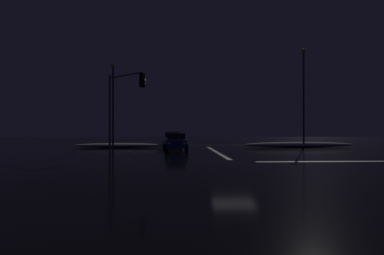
% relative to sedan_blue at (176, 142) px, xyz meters
% --- Properties ---
extents(ground, '(120.00, 120.00, 0.10)m').
position_rel_sedan_blue_xyz_m(ground, '(3.39, -10.68, -0.85)').
color(ground, black).
extents(stop_line_north, '(0.35, 14.90, 0.01)m').
position_rel_sedan_blue_xyz_m(stop_line_north, '(3.39, -2.00, -0.80)').
color(stop_line_north, white).
rests_on(stop_line_north, ground).
extents(centre_line_ns, '(22.00, 0.15, 0.01)m').
position_rel_sedan_blue_xyz_m(centre_line_ns, '(3.39, 9.60, -0.80)').
color(centre_line_ns, yellow).
rests_on(centre_line_ns, ground).
extents(crosswalk_bar_east, '(14.90, 0.40, 0.01)m').
position_rel_sedan_blue_xyz_m(crosswalk_bar_east, '(12.17, -10.68, -0.80)').
color(crosswalk_bar_east, white).
rests_on(crosswalk_bar_east, ground).
extents(snow_bank_left_curb, '(9.34, 1.50, 0.46)m').
position_rel_sedan_blue_xyz_m(snow_bank_left_curb, '(-6.09, 4.96, -0.57)').
color(snow_bank_left_curb, white).
rests_on(snow_bank_left_curb, ground).
extents(snow_bank_right_curb, '(11.70, 1.50, 0.58)m').
position_rel_sedan_blue_xyz_m(snow_bank_right_curb, '(12.87, 4.20, -0.51)').
color(snow_bank_right_curb, white).
rests_on(snow_bank_right_curb, ground).
extents(sedan_blue, '(2.02, 4.33, 1.57)m').
position_rel_sedan_blue_xyz_m(sedan_blue, '(0.00, 0.00, 0.00)').
color(sedan_blue, navy).
rests_on(sedan_blue, ground).
extents(sedan_white, '(2.02, 4.33, 1.57)m').
position_rel_sedan_blue_xyz_m(sedan_white, '(-0.43, 6.72, 0.00)').
color(sedan_white, silver).
rests_on(sedan_white, ground).
extents(sedan_red, '(2.02, 4.33, 1.57)m').
position_rel_sedan_blue_xyz_m(sedan_red, '(-0.46, 12.17, 0.00)').
color(sedan_red, maroon).
rests_on(sedan_red, ground).
extents(sedan_gray, '(2.02, 4.33, 1.57)m').
position_rel_sedan_blue_xyz_m(sedan_gray, '(-0.37, 18.33, 0.00)').
color(sedan_gray, slate).
rests_on(sedan_gray, ground).
extents(traffic_signal_nw, '(3.39, 3.39, 6.60)m').
position_rel_sedan_blue_xyz_m(traffic_signal_nw, '(-4.41, -2.88, 3.76)').
color(traffic_signal_nw, '#4C4C51').
rests_on(traffic_signal_nw, ground).
extents(streetlamp_right_near, '(0.44, 0.44, 10.27)m').
position_rel_sedan_blue_xyz_m(streetlamp_right_near, '(13.17, 3.60, 5.04)').
color(streetlamp_right_near, '#424247').
rests_on(streetlamp_right_near, ground).
extents(streetlamp_left_near, '(0.44, 0.44, 8.54)m').
position_rel_sedan_blue_xyz_m(streetlamp_left_near, '(-6.39, 3.60, 4.15)').
color(streetlamp_left_near, '#424247').
rests_on(streetlamp_left_near, ground).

